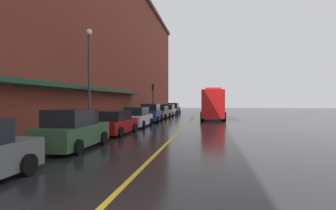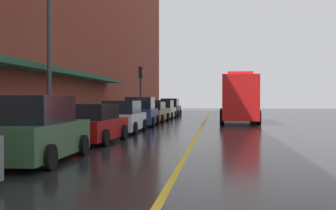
# 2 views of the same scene
# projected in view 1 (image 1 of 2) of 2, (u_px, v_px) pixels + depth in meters

# --- Properties ---
(ground_plane) EXTENTS (112.00, 112.00, 0.00)m
(ground_plane) POSITION_uv_depth(u_px,v_px,m) (190.00, 121.00, 28.79)
(ground_plane) COLOR black
(sidewalk_left) EXTENTS (2.40, 70.00, 0.15)m
(sidewalk_left) POSITION_uv_depth(u_px,v_px,m) (136.00, 119.00, 29.78)
(sidewalk_left) COLOR #ADA8A0
(sidewalk_left) RESTS_ON ground
(lane_center_stripe) EXTENTS (0.16, 70.00, 0.01)m
(lane_center_stripe) POSITION_uv_depth(u_px,v_px,m) (190.00, 121.00, 28.79)
(lane_center_stripe) COLOR gold
(lane_center_stripe) RESTS_ON ground
(brick_building_left) EXTENTS (11.05, 64.00, 18.07)m
(brick_building_left) POSITION_uv_depth(u_px,v_px,m) (81.00, 41.00, 29.63)
(brick_building_left) COLOR maroon
(brick_building_left) RESTS_ON ground
(parked_car_1) EXTENTS (2.04, 4.32, 1.82)m
(parked_car_1) POSITION_uv_depth(u_px,v_px,m) (73.00, 130.00, 11.85)
(parked_car_1) COLOR #2D5133
(parked_car_1) RESTS_ON ground
(parked_car_2) EXTENTS (2.11, 4.29, 1.55)m
(parked_car_2) POSITION_uv_depth(u_px,v_px,m) (115.00, 123.00, 17.02)
(parked_car_2) COLOR maroon
(parked_car_2) RESTS_ON ground
(parked_car_3) EXTENTS (1.99, 4.55, 1.67)m
(parked_car_3) POSITION_uv_depth(u_px,v_px,m) (137.00, 118.00, 22.03)
(parked_car_3) COLOR silver
(parked_car_3) RESTS_ON ground
(parked_car_4) EXTENTS (2.18, 4.35, 1.89)m
(parked_car_4) POSITION_uv_depth(u_px,v_px,m) (151.00, 113.00, 27.61)
(parked_car_4) COLOR navy
(parked_car_4) RESTS_ON ground
(parked_car_5) EXTENTS (2.16, 4.71, 1.56)m
(parked_car_5) POSITION_uv_depth(u_px,v_px,m) (160.00, 112.00, 32.82)
(parked_car_5) COLOR #A5844C
(parked_car_5) RESTS_ON ground
(parked_car_6) EXTENTS (2.14, 4.90, 1.69)m
(parked_car_6) POSITION_uv_depth(u_px,v_px,m) (168.00, 110.00, 38.28)
(parked_car_6) COLOR silver
(parked_car_6) RESTS_ON ground
(parked_car_7) EXTENTS (2.10, 4.55, 1.86)m
(parked_car_7) POSITION_uv_depth(u_px,v_px,m) (173.00, 109.00, 43.95)
(parked_car_7) COLOR black
(parked_car_7) RESTS_ON ground
(fire_truck) EXTENTS (2.89, 9.26, 3.66)m
(fire_truck) POSITION_uv_depth(u_px,v_px,m) (213.00, 105.00, 31.79)
(fire_truck) COLOR red
(fire_truck) RESTS_ON ground
(parking_meter_0) EXTENTS (0.14, 0.18, 1.33)m
(parking_meter_0) POSITION_uv_depth(u_px,v_px,m) (143.00, 111.00, 29.60)
(parking_meter_0) COLOR #4C4C51
(parking_meter_0) RESTS_ON sidewalk_left
(parking_meter_1) EXTENTS (0.14, 0.18, 1.33)m
(parking_meter_1) POSITION_uv_depth(u_px,v_px,m) (121.00, 114.00, 22.23)
(parking_meter_1) COLOR #4C4C51
(parking_meter_1) RESTS_ON sidewalk_left
(parking_meter_2) EXTENTS (0.14, 0.18, 1.33)m
(parking_meter_2) POSITION_uv_depth(u_px,v_px,m) (156.00, 109.00, 36.62)
(parking_meter_2) COLOR #4C4C51
(parking_meter_2) RESTS_ON sidewalk_left
(parking_meter_3) EXTENTS (0.14, 0.18, 1.33)m
(parking_meter_3) POSITION_uv_depth(u_px,v_px,m) (146.00, 110.00, 30.88)
(parking_meter_3) COLOR #4C4C51
(parking_meter_3) RESTS_ON sidewalk_left
(street_lamp_left) EXTENTS (0.44, 0.44, 6.94)m
(street_lamp_left) POSITION_uv_depth(u_px,v_px,m) (89.00, 69.00, 17.66)
(street_lamp_left) COLOR #33383D
(street_lamp_left) RESTS_ON sidewalk_left
(traffic_light_near) EXTENTS (0.38, 0.36, 4.30)m
(traffic_light_near) POSITION_uv_depth(u_px,v_px,m) (153.00, 94.00, 34.49)
(traffic_light_near) COLOR #232326
(traffic_light_near) RESTS_ON sidewalk_left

